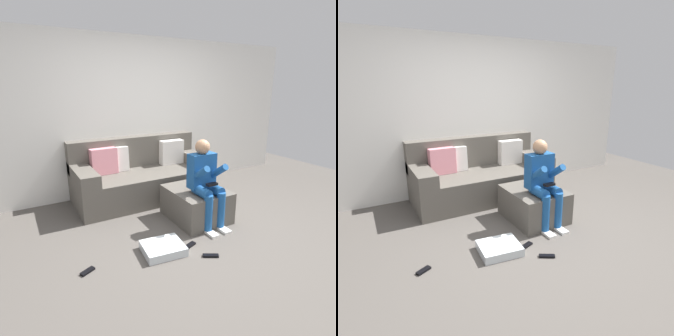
# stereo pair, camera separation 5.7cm
# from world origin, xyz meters

# --- Properties ---
(ground_plane) EXTENTS (7.96, 7.96, 0.00)m
(ground_plane) POSITION_xyz_m (0.00, 0.00, 0.00)
(ground_plane) COLOR #544F49
(wall_back) EXTENTS (6.12, 0.10, 2.42)m
(wall_back) POSITION_xyz_m (0.00, 2.09, 1.21)
(wall_back) COLOR silver
(wall_back) RESTS_ON ground_plane
(couch_sectional) EXTENTS (2.08, 0.92, 0.92)m
(couch_sectional) POSITION_xyz_m (-0.12, 1.65, 0.34)
(couch_sectional) COLOR #59544C
(couch_sectional) RESTS_ON ground_plane
(ottoman) EXTENTS (0.66, 0.78, 0.41)m
(ottoman) POSITION_xyz_m (0.19, 0.62, 0.20)
(ottoman) COLOR #59544C
(ottoman) RESTS_ON ground_plane
(person_seated) EXTENTS (0.34, 0.54, 1.07)m
(person_seated) POSITION_xyz_m (0.19, 0.43, 0.59)
(person_seated) COLOR #194C8C
(person_seated) RESTS_ON ground_plane
(storage_bin) EXTENTS (0.46, 0.41, 0.09)m
(storage_bin) POSITION_xyz_m (-0.57, 0.13, 0.05)
(storage_bin) COLOR silver
(storage_bin) RESTS_ON ground_plane
(remote_near_ottoman) EXTENTS (0.17, 0.12, 0.02)m
(remote_near_ottoman) POSITION_xyz_m (-0.19, -0.19, 0.01)
(remote_near_ottoman) COLOR black
(remote_near_ottoman) RESTS_ON ground_plane
(remote_by_storage_bin) EXTENTS (0.18, 0.11, 0.02)m
(remote_by_storage_bin) POSITION_xyz_m (-0.27, 0.08, 0.01)
(remote_by_storage_bin) COLOR black
(remote_by_storage_bin) RESTS_ON ground_plane
(remote_under_side_table) EXTENTS (0.15, 0.11, 0.02)m
(remote_under_side_table) POSITION_xyz_m (-1.35, 0.18, 0.01)
(remote_under_side_table) COLOR black
(remote_under_side_table) RESTS_ON ground_plane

